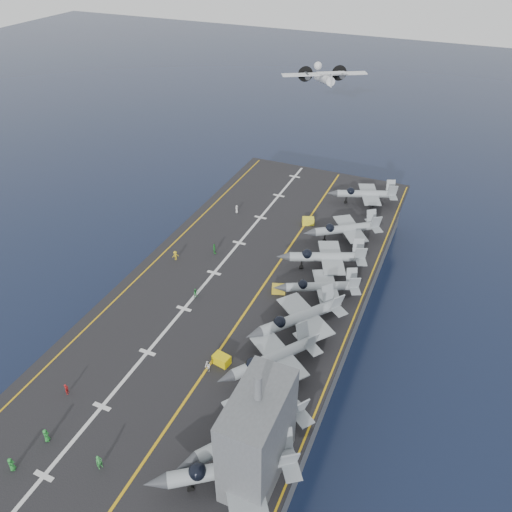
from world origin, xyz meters
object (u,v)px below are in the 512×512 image
at_px(tow_cart_a, 222,360).
at_px(transport_plane, 324,79).
at_px(island_superstructure, 258,427).
at_px(fighter_jet_0, 232,467).

xyz_separation_m(tow_cart_a, transport_plane, (-11.45, 79.70, 15.46)).
bearing_deg(tow_cart_a, island_superstructure, -49.24).
height_order(island_superstructure, tow_cart_a, island_superstructure).
relative_size(tow_cart_a, transport_plane, 0.10).
bearing_deg(tow_cart_a, transport_plane, 98.18).
height_order(fighter_jet_0, transport_plane, transport_plane).
distance_m(island_superstructure, fighter_jet_0, 5.64).
xyz_separation_m(island_superstructure, transport_plane, (-22.09, 92.05, 8.64)).
relative_size(island_superstructure, transport_plane, 0.60).
bearing_deg(fighter_jet_0, transport_plane, 102.08).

